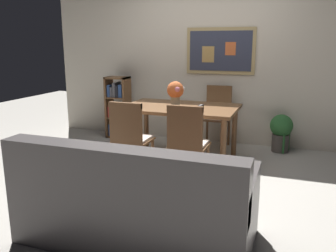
% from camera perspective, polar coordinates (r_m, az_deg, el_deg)
% --- Properties ---
extents(ground_plane, '(12.00, 12.00, 0.00)m').
position_cam_1_polar(ground_plane, '(4.24, 0.70, -7.93)').
color(ground_plane, '#B7B2A8').
extents(wall_back_with_painting, '(5.20, 0.14, 2.60)m').
position_cam_1_polar(wall_back_with_painting, '(5.59, 6.51, 10.80)').
color(wall_back_with_painting, beige).
rests_on(wall_back_with_painting, ground_plane).
extents(dining_table, '(1.46, 0.96, 0.73)m').
position_cam_1_polar(dining_table, '(4.60, 1.96, 2.08)').
color(dining_table, brown).
rests_on(dining_table, ground_plane).
extents(dining_chair_far_right, '(0.40, 0.41, 0.91)m').
position_cam_1_polar(dining_chair_far_right, '(5.35, 7.97, 2.39)').
color(dining_chair_far_right, brown).
rests_on(dining_chair_far_right, ground_plane).
extents(dining_chair_near_right, '(0.40, 0.41, 0.91)m').
position_cam_1_polar(dining_chair_near_right, '(3.77, 3.14, -2.08)').
color(dining_chair_near_right, brown).
rests_on(dining_chair_near_right, ground_plane).
extents(dining_chair_near_left, '(0.40, 0.41, 0.91)m').
position_cam_1_polar(dining_chair_near_left, '(3.98, -6.16, -1.29)').
color(dining_chair_near_left, brown).
rests_on(dining_chair_near_left, ground_plane).
extents(leather_couch, '(1.80, 0.84, 0.84)m').
position_cam_1_polar(leather_couch, '(2.81, -5.48, -12.46)').
color(leather_couch, '#514C4C').
rests_on(leather_couch, ground_plane).
extents(bookshelf, '(0.36, 0.28, 1.00)m').
position_cam_1_polar(bookshelf, '(5.88, -8.05, 2.70)').
color(bookshelf, brown).
rests_on(bookshelf, ground_plane).
extents(potted_ivy, '(0.32, 0.32, 0.55)m').
position_cam_1_polar(potted_ivy, '(5.31, 17.79, -0.79)').
color(potted_ivy, '#4C4742').
rests_on(potted_ivy, ground_plane).
extents(flower_vase, '(0.23, 0.22, 0.31)m').
position_cam_1_polar(flower_vase, '(4.62, 1.22, 5.63)').
color(flower_vase, tan).
rests_on(flower_vase, dining_table).
extents(tv_remote, '(0.05, 0.16, 0.02)m').
position_cam_1_polar(tv_remote, '(4.56, 5.30, 3.25)').
color(tv_remote, black).
rests_on(tv_remote, dining_table).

